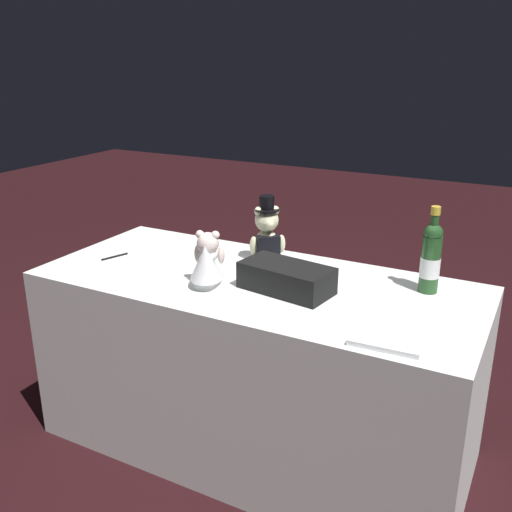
{
  "coord_description": "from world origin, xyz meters",
  "views": [
    {
      "loc": [
        -1.01,
        1.89,
        1.63
      ],
      "look_at": [
        0.0,
        0.0,
        0.87
      ],
      "focal_mm": 40.81,
      "sensor_mm": 36.0,
      "label": 1
    }
  ],
  "objects_px": {
    "teddy_bear_groom": "(267,236)",
    "gift_case_black": "(286,278)",
    "teddy_bear_bride": "(208,263)",
    "signing_pen": "(114,257)",
    "guestbook": "(391,332)",
    "champagne_bottle": "(431,257)"
  },
  "relations": [
    {
      "from": "champagne_bottle",
      "to": "teddy_bear_bride",
      "type": "bearing_deg",
      "value": 23.77
    },
    {
      "from": "teddy_bear_bride",
      "to": "champagne_bottle",
      "type": "relative_size",
      "value": 0.66
    },
    {
      "from": "teddy_bear_groom",
      "to": "gift_case_black",
      "type": "relative_size",
      "value": 0.8
    },
    {
      "from": "signing_pen",
      "to": "gift_case_black",
      "type": "xyz_separation_m",
      "value": [
        -0.83,
        -0.02,
        0.05
      ]
    },
    {
      "from": "teddy_bear_bride",
      "to": "gift_case_black",
      "type": "relative_size",
      "value": 0.59
    },
    {
      "from": "gift_case_black",
      "to": "teddy_bear_bride",
      "type": "bearing_deg",
      "value": 17.74
    },
    {
      "from": "guestbook",
      "to": "champagne_bottle",
      "type": "bearing_deg",
      "value": -95.9
    },
    {
      "from": "teddy_bear_groom",
      "to": "signing_pen",
      "type": "distance_m",
      "value": 0.69
    },
    {
      "from": "teddy_bear_bride",
      "to": "gift_case_black",
      "type": "height_order",
      "value": "teddy_bear_bride"
    },
    {
      "from": "signing_pen",
      "to": "gift_case_black",
      "type": "bearing_deg",
      "value": -178.7
    },
    {
      "from": "signing_pen",
      "to": "guestbook",
      "type": "distance_m",
      "value": 1.29
    },
    {
      "from": "champagne_bottle",
      "to": "guestbook",
      "type": "distance_m",
      "value": 0.44
    },
    {
      "from": "teddy_bear_groom",
      "to": "gift_case_black",
      "type": "height_order",
      "value": "teddy_bear_groom"
    },
    {
      "from": "champagne_bottle",
      "to": "signing_pen",
      "type": "bearing_deg",
      "value": 11.41
    },
    {
      "from": "gift_case_black",
      "to": "guestbook",
      "type": "xyz_separation_m",
      "value": [
        -0.45,
        0.17,
        -0.04
      ]
    },
    {
      "from": "guestbook",
      "to": "teddy_bear_groom",
      "type": "bearing_deg",
      "value": -35.04
    },
    {
      "from": "teddy_bear_groom",
      "to": "champagne_bottle",
      "type": "xyz_separation_m",
      "value": [
        -0.68,
        -0.0,
        0.02
      ]
    },
    {
      "from": "teddy_bear_bride",
      "to": "signing_pen",
      "type": "distance_m",
      "value": 0.55
    },
    {
      "from": "teddy_bear_bride",
      "to": "champagne_bottle",
      "type": "xyz_separation_m",
      "value": [
        -0.76,
        -0.34,
        0.05
      ]
    },
    {
      "from": "teddy_bear_groom",
      "to": "guestbook",
      "type": "xyz_separation_m",
      "value": [
        -0.66,
        0.41,
        -0.11
      ]
    },
    {
      "from": "champagne_bottle",
      "to": "gift_case_black",
      "type": "distance_m",
      "value": 0.54
    },
    {
      "from": "champagne_bottle",
      "to": "signing_pen",
      "type": "height_order",
      "value": "champagne_bottle"
    }
  ]
}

